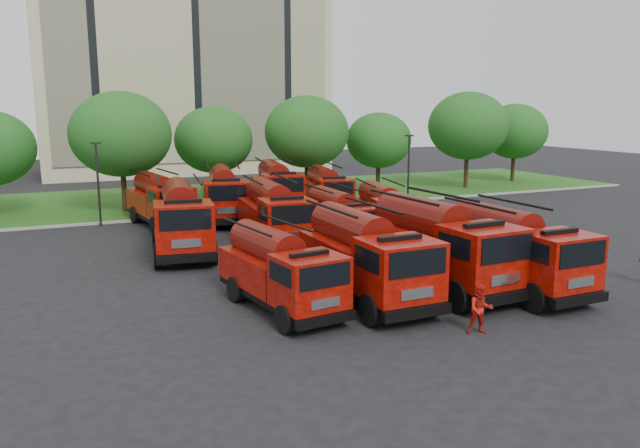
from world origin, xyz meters
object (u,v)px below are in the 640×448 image
(fire_truck_8, at_px, (160,200))
(fire_truck_9, at_px, (224,195))
(fire_truck_10, at_px, (277,187))
(firefighter_3, at_px, (542,277))
(fire_truck_3, at_px, (512,250))
(fire_truck_2, at_px, (438,245))
(fire_truck_6, at_px, (339,219))
(firefighter_5, at_px, (463,240))
(fire_truck_4, at_px, (181,219))
(fire_truck_11, at_px, (326,190))
(fire_truck_1, at_px, (365,257))
(fire_truck_0, at_px, (279,270))
(firefighter_0, at_px, (507,290))
(firefighter_1, at_px, (479,333))
(firefighter_4, at_px, (242,266))
(fire_truck_5, at_px, (275,214))
(fire_truck_7, at_px, (384,212))

(fire_truck_8, distance_m, fire_truck_9, 4.01)
(fire_truck_10, height_order, firefighter_3, fire_truck_10)
(fire_truck_3, bearing_deg, fire_truck_2, 150.85)
(fire_truck_2, bearing_deg, fire_truck_10, 85.91)
(fire_truck_9, bearing_deg, fire_truck_6, -57.96)
(fire_truck_2, bearing_deg, firefighter_5, 43.84)
(fire_truck_4, relative_size, fire_truck_11, 1.13)
(fire_truck_1, distance_m, fire_truck_10, 20.41)
(fire_truck_0, xyz_separation_m, firefighter_0, (9.16, -1.54, -1.46))
(firefighter_1, bearing_deg, firefighter_4, 135.43)
(fire_truck_11, xyz_separation_m, firefighter_3, (1.57, -18.79, -1.53))
(fire_truck_5, xyz_separation_m, fire_truck_9, (-0.50, 7.95, 0.03))
(firefighter_1, relative_size, firefighter_4, 0.96)
(fire_truck_3, bearing_deg, fire_truck_5, 116.81)
(fire_truck_2, bearing_deg, firefighter_1, -112.13)
(fire_truck_7, xyz_separation_m, firefighter_0, (-0.40, -10.55, -1.49))
(fire_truck_8, bearing_deg, fire_truck_5, -67.69)
(fire_truck_3, bearing_deg, fire_truck_0, 170.44)
(fire_truck_4, bearing_deg, fire_truck_8, 96.25)
(firefighter_3, bearing_deg, firefighter_1, -7.73)
(fire_truck_5, bearing_deg, fire_truck_10, 74.59)
(fire_truck_1, height_order, fire_truck_8, fire_truck_1)
(fire_truck_2, xyz_separation_m, fire_truck_3, (2.54, -1.41, -0.14))
(fire_truck_5, distance_m, fire_truck_9, 7.96)
(fire_truck_11, relative_size, firefighter_0, 3.80)
(fire_truck_8, bearing_deg, fire_truck_3, -69.13)
(fire_truck_9, bearing_deg, fire_truck_0, -87.37)
(fire_truck_0, bearing_deg, fire_truck_6, 44.61)
(fire_truck_4, xyz_separation_m, firefighter_4, (1.97, -3.58, -1.75))
(firefighter_3, bearing_deg, fire_truck_3, -20.95)
(fire_truck_11, bearing_deg, fire_truck_9, -166.03)
(fire_truck_4, distance_m, fire_truck_10, 12.92)
(fire_truck_0, relative_size, fire_truck_10, 0.85)
(firefighter_5, bearing_deg, fire_truck_10, -53.64)
(fire_truck_3, distance_m, fire_truck_5, 12.81)
(firefighter_5, bearing_deg, fire_truck_0, 38.33)
(fire_truck_11, height_order, firefighter_1, fire_truck_11)
(fire_truck_5, height_order, fire_truck_10, fire_truck_10)
(fire_truck_3, height_order, firefighter_4, fire_truck_3)
(fire_truck_2, distance_m, fire_truck_9, 18.34)
(fire_truck_7, relative_size, firefighter_4, 3.96)
(fire_truck_1, relative_size, firefighter_0, 4.00)
(fire_truck_5, height_order, firefighter_5, fire_truck_5)
(fire_truck_8, bearing_deg, fire_truck_6, -59.28)
(fire_truck_11, bearing_deg, fire_truck_7, -83.53)
(fire_truck_6, bearing_deg, fire_truck_9, 111.69)
(fire_truck_11, bearing_deg, fire_truck_6, -100.03)
(fire_truck_6, height_order, fire_truck_10, fire_truck_10)
(fire_truck_4, distance_m, fire_truck_5, 4.85)
(fire_truck_2, bearing_deg, fire_truck_3, -31.57)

